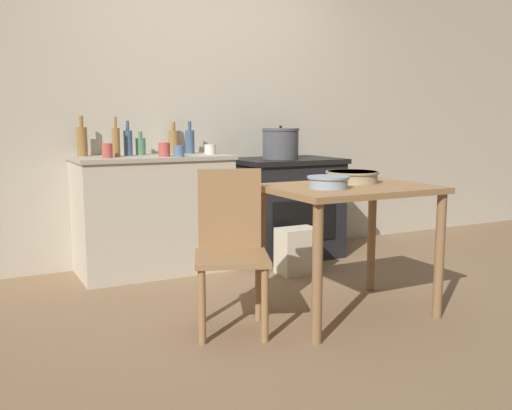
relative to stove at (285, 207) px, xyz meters
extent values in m
plane|color=#896B4C|center=(-0.65, -1.23, -0.42)|extent=(14.00, 14.00, 0.00)
cube|color=beige|center=(-0.65, 0.35, 0.85)|extent=(8.00, 0.07, 2.55)
cube|color=beige|center=(-1.16, 0.03, 0.01)|extent=(1.14, 0.57, 0.87)
cube|color=#A9A08F|center=(-1.16, 0.03, 0.46)|extent=(1.17, 0.60, 0.03)
cube|color=black|center=(0.00, 0.00, -0.02)|extent=(0.85, 0.63, 0.81)
cube|color=black|center=(0.00, 0.00, 0.40)|extent=(0.89, 0.67, 0.04)
cube|color=black|center=(0.00, -0.32, -0.07)|extent=(0.59, 0.01, 0.34)
cube|color=#997047|center=(-0.41, -1.47, 0.34)|extent=(0.95, 0.72, 0.03)
cylinder|color=olive|center=(-0.84, -1.78, -0.05)|extent=(0.06, 0.06, 0.75)
cylinder|color=olive|center=(0.01, -1.78, -0.05)|extent=(0.06, 0.06, 0.75)
cylinder|color=olive|center=(-0.84, -1.15, -0.05)|extent=(0.06, 0.06, 0.75)
cylinder|color=olive|center=(0.01, -1.15, -0.05)|extent=(0.06, 0.06, 0.75)
cube|color=#997047|center=(-1.17, -1.42, -0.01)|extent=(0.52, 0.52, 0.03)
cube|color=#997047|center=(-1.10, -1.25, 0.24)|extent=(0.35, 0.16, 0.46)
cylinder|color=#997047|center=(-1.38, -1.51, -0.22)|extent=(0.04, 0.04, 0.40)
cylinder|color=#997047|center=(-1.07, -1.64, -0.22)|extent=(0.04, 0.04, 0.40)
cylinder|color=#997047|center=(-1.26, -1.21, -0.22)|extent=(0.04, 0.04, 0.40)
cylinder|color=#997047|center=(-0.95, -1.33, -0.22)|extent=(0.04, 0.04, 0.40)
cube|color=beige|center=(-0.21, -0.55, -0.25)|extent=(0.30, 0.21, 0.35)
cylinder|color=#4C4C51|center=(-0.07, -0.04, 0.54)|extent=(0.30, 0.30, 0.23)
cylinder|color=#4C4C51|center=(-0.07, -0.04, 0.66)|extent=(0.31, 0.31, 0.02)
sphere|color=black|center=(-0.07, -0.04, 0.69)|extent=(0.02, 0.02, 0.02)
cylinder|color=#93A8B2|center=(-0.60, -1.51, 0.39)|extent=(0.22, 0.22, 0.07)
cylinder|color=#8597A0|center=(-0.60, -1.51, 0.42)|extent=(0.24, 0.24, 0.01)
cylinder|color=tan|center=(-0.30, -1.33, 0.39)|extent=(0.31, 0.31, 0.07)
cylinder|color=tan|center=(-0.30, -1.33, 0.42)|extent=(0.33, 0.33, 0.01)
cylinder|color=#3D5675|center=(-0.80, 0.17, 0.57)|extent=(0.07, 0.07, 0.19)
cylinder|color=#3D5675|center=(-0.80, 0.17, 0.70)|extent=(0.03, 0.03, 0.07)
cylinder|color=olive|center=(-1.42, 0.05, 0.58)|extent=(0.06, 0.06, 0.21)
cylinder|color=olive|center=(-1.42, 0.05, 0.73)|extent=(0.02, 0.02, 0.08)
cylinder|color=#517F5B|center=(-1.20, 0.17, 0.54)|extent=(0.08, 0.08, 0.13)
cylinder|color=#517F5B|center=(-1.20, 0.17, 0.63)|extent=(0.03, 0.03, 0.05)
cylinder|color=olive|center=(-1.64, 0.21, 0.58)|extent=(0.08, 0.08, 0.22)
cylinder|color=olive|center=(-1.64, 0.21, 0.73)|extent=(0.03, 0.03, 0.08)
cylinder|color=#3D5675|center=(-1.31, 0.12, 0.57)|extent=(0.07, 0.07, 0.19)
cylinder|color=#3D5675|center=(-1.31, 0.12, 0.70)|extent=(0.02, 0.02, 0.07)
cylinder|color=olive|center=(-0.90, 0.25, 0.56)|extent=(0.08, 0.08, 0.18)
cylinder|color=olive|center=(-0.90, 0.25, 0.69)|extent=(0.03, 0.03, 0.07)
cylinder|color=#B74C42|center=(-1.10, -0.09, 0.52)|extent=(0.09, 0.09, 0.10)
cylinder|color=#4C6B99|center=(-1.01, -0.17, 0.51)|extent=(0.08, 0.08, 0.08)
cylinder|color=silver|center=(-0.69, 0.01, 0.51)|extent=(0.09, 0.09, 0.08)
cylinder|color=#B74C42|center=(-1.52, -0.07, 0.53)|extent=(0.07, 0.07, 0.10)
camera|label=1|loc=(-2.44, -4.18, 0.74)|focal=40.00mm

